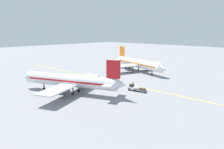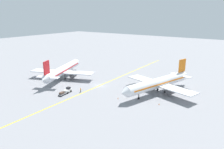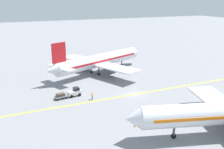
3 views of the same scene
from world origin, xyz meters
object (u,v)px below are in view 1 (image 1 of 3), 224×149
(traffic_cone_near_nose, at_px, (152,78))
(airplane_adjacent_stand, at_px, (138,63))
(baggage_cart_trailing, at_px, (142,90))
(ground_crew_worker, at_px, (133,84))
(airplane_at_gate, at_px, (71,81))
(baggage_tug_white, at_px, (133,88))
(traffic_cone_mid_apron, at_px, (162,72))

(traffic_cone_near_nose, bearing_deg, airplane_adjacent_stand, 57.15)
(baggage_cart_trailing, distance_m, ground_crew_worker, 6.90)
(airplane_at_gate, distance_m, airplane_adjacent_stand, 42.47)
(airplane_adjacent_stand, height_order, baggage_tug_white, airplane_adjacent_stand)
(traffic_cone_mid_apron, bearing_deg, airplane_at_gate, 176.13)
(baggage_tug_white, bearing_deg, airplane_adjacent_stand, 34.73)
(airplane_adjacent_stand, distance_m, baggage_tug_white, 32.90)
(airplane_at_gate, bearing_deg, baggage_cart_trailing, -44.03)
(airplane_at_gate, height_order, airplane_adjacent_stand, same)
(airplane_at_gate, relative_size, traffic_cone_near_nose, 61.74)
(airplane_adjacent_stand, height_order, traffic_cone_near_nose, airplane_adjacent_stand)
(baggage_tug_white, relative_size, traffic_cone_near_nose, 5.81)
(ground_crew_worker, distance_m, traffic_cone_near_nose, 14.86)
(airplane_adjacent_stand, bearing_deg, traffic_cone_mid_apron, -65.38)
(ground_crew_worker, bearing_deg, baggage_cart_trailing, -117.13)
(traffic_cone_near_nose, bearing_deg, ground_crew_worker, -170.61)
(baggage_cart_trailing, relative_size, traffic_cone_near_nose, 5.06)
(airplane_at_gate, height_order, baggage_tug_white, airplane_at_gate)
(airplane_at_gate, height_order, baggage_cart_trailing, airplane_at_gate)
(airplane_adjacent_stand, relative_size, baggage_tug_white, 10.91)
(airplane_at_gate, height_order, traffic_cone_mid_apron, airplane_at_gate)
(airplane_at_gate, bearing_deg, traffic_cone_mid_apron, -3.87)
(airplane_adjacent_stand, bearing_deg, traffic_cone_near_nose, -122.85)
(ground_crew_worker, height_order, traffic_cone_near_nose, ground_crew_worker)
(ground_crew_worker, distance_m, traffic_cone_mid_apron, 28.51)
(baggage_tug_white, bearing_deg, airplane_at_gate, 141.98)
(baggage_cart_trailing, distance_m, traffic_cone_near_nose, 19.75)
(baggage_tug_white, bearing_deg, traffic_cone_mid_apron, 15.12)
(airplane_at_gate, distance_m, baggage_tug_white, 19.18)
(baggage_tug_white, relative_size, ground_crew_worker, 1.90)
(baggage_cart_trailing, bearing_deg, ground_crew_worker, 62.87)
(airplane_adjacent_stand, distance_m, baggage_cart_trailing, 34.47)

